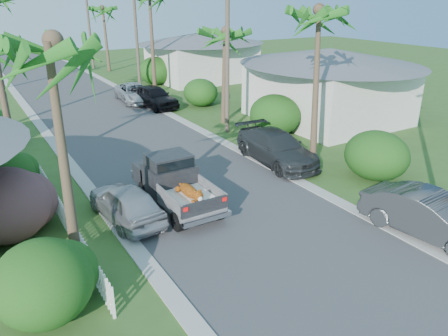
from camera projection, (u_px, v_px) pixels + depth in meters
ground at (288, 254)px, 14.66m from camera, size 120.00×120.00×0.00m
road at (87, 105)px, 34.50m from camera, size 8.00×100.00×0.02m
curb_left at (29, 111)px, 32.41m from camera, size 0.60×100.00×0.06m
curb_right at (139, 98)px, 36.57m from camera, size 0.60×100.00×0.06m
pickup_truck at (173, 180)px, 17.93m from camera, size 1.98×5.12×2.06m
parked_car_rn at (430, 216)px, 15.45m from camera, size 2.33×5.07×1.61m
parked_car_rm at (276, 148)px, 22.37m from camera, size 2.61×5.65×1.60m
parked_car_rf at (154, 97)px, 33.37m from camera, size 2.55×5.08×1.66m
parked_car_rd at (135, 93)px, 35.12m from camera, size 2.82×5.35×1.44m
parked_car_ln at (126, 203)px, 16.65m from camera, size 2.07×4.36×1.44m
palm_l_a at (46, 43)px, 11.48m from camera, size 4.40×4.40×8.20m
palm_r_a at (322, 11)px, 19.72m from camera, size 4.40×4.40×8.70m
palm_r_b at (224, 31)px, 27.55m from camera, size 4.40×4.40×7.20m
palm_r_d at (103, 8)px, 47.04m from camera, size 4.40×4.40×8.00m
shrub_l_a at (43, 283)px, 11.43m from camera, size 2.60×2.86×2.20m
shrub_l_b at (6, 205)px, 15.18m from camera, size 3.00×3.30×2.60m
shrub_l_c at (6, 173)px, 18.66m from camera, size 2.40×2.64×2.00m
shrub_r_a at (377, 155)px, 20.29m from camera, size 2.80×3.08×2.30m
shrub_r_b at (275, 115)px, 26.69m from camera, size 3.00×3.30×2.50m
shrub_r_c at (201, 92)px, 33.76m from camera, size 2.60×2.86×2.10m
shrub_r_d at (155, 71)px, 41.85m from camera, size 3.20×3.52×2.60m
picket_fence at (65, 218)px, 15.95m from camera, size 0.10×11.00×1.00m
house_right_near at (327, 88)px, 29.64m from camera, size 8.00×9.00×4.80m
house_right_far at (201, 58)px, 43.96m from camera, size 9.00×8.00×4.60m
utility_pole_b at (227, 58)px, 25.98m from camera, size 1.60×0.26×9.00m
utility_pole_c at (137, 38)px, 37.88m from camera, size 1.60×0.26×9.00m
utility_pole_d at (89, 27)px, 49.78m from camera, size 1.60×0.26×9.00m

